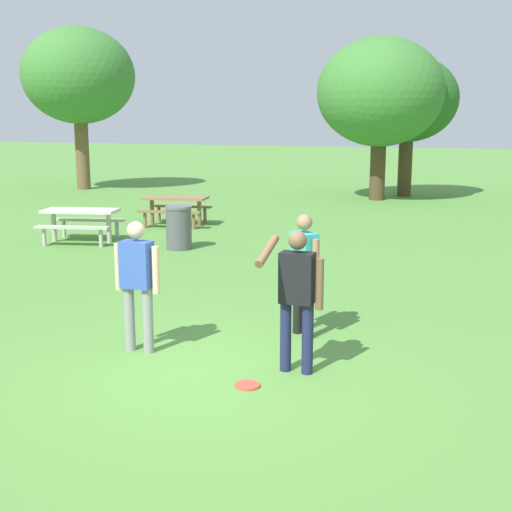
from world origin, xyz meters
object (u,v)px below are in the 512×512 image
person_catcher (137,278)px  tree_far_right (408,100)px  tree_tall_left (79,77)px  tree_broad_center (380,93)px  person_bystander (304,267)px  person_thrower (297,291)px  picnic_table_far (175,205)px  trash_can_beside_table (179,228)px  frisbee (248,385)px  picnic_table_near (81,218)px

person_catcher → tree_far_right: bearing=87.3°
tree_tall_left → tree_broad_center: (11.81, 0.28, -0.74)m
person_bystander → person_thrower: bearing=-77.9°
person_catcher → tree_tall_left: size_ratio=0.26×
picnic_table_far → trash_can_beside_table: trash_can_beside_table is taller
person_thrower → picnic_table_far: size_ratio=0.86×
frisbee → tree_far_right: (-0.80, 19.05, 3.46)m
person_thrower → trash_can_beside_table: bearing=125.4°
trash_can_beside_table → tree_broad_center: size_ratio=0.17×
person_catcher → trash_can_beside_table: person_catcher is taller
picnic_table_far → tree_tall_left: bearing=136.3°
person_bystander → picnic_table_near: person_bystander is taller
tree_broad_center → person_thrower: bearing=-83.5°
frisbee → tree_broad_center: (-1.56, 17.60, 3.67)m
person_bystander → tree_far_right: tree_far_right is taller
person_catcher → tree_far_right: (0.86, 18.42, 2.53)m
tree_far_right → person_bystander: bearing=-87.0°
tree_tall_left → tree_far_right: bearing=7.9°
tree_broad_center → tree_far_right: (0.76, 1.45, -0.21)m
tree_broad_center → picnic_table_near: bearing=-115.6°
trash_can_beside_table → tree_tall_left: 14.45m
tree_far_right → tree_tall_left: bearing=-172.1°
frisbee → tree_broad_center: bearing=95.1°
person_catcher → frisbee: bearing=-20.8°
person_thrower → tree_far_right: bearing=93.7°
tree_broad_center → tree_tall_left: bearing=-178.6°
person_catcher → person_bystander: (1.76, 1.29, 0.00)m
person_bystander → trash_can_beside_table: bearing=130.2°
person_bystander → tree_tall_left: tree_tall_left is taller
picnic_table_far → picnic_table_near: bearing=-107.6°
tree_tall_left → person_catcher: bearing=-54.9°
frisbee → tree_tall_left: bearing=127.7°
frisbee → tree_tall_left: tree_tall_left is taller
person_catcher → trash_can_beside_table: 6.78m
person_thrower → tree_far_right: tree_far_right is taller
person_thrower → frisbee: size_ratio=5.98×
trash_can_beside_table → person_bystander: bearing=-49.8°
person_catcher → picnic_table_far: person_catcher is taller
person_thrower → picnic_table_near: person_thrower is taller
tree_tall_left → tree_broad_center: tree_tall_left is taller
trash_can_beside_table → tree_tall_left: tree_tall_left is taller
picnic_table_near → tree_far_right: 13.75m
person_bystander → picnic_table_far: person_bystander is taller
person_catcher → tree_far_right: size_ratio=0.33×
frisbee → picnic_table_near: picnic_table_near is taller
picnic_table_near → tree_tall_left: size_ratio=0.31×
picnic_table_far → tree_broad_center: 9.21m
person_thrower → picnic_table_near: bearing=137.8°
person_bystander → picnic_table_near: size_ratio=0.83×
frisbee → picnic_table_near: (-6.66, 6.96, 0.55)m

